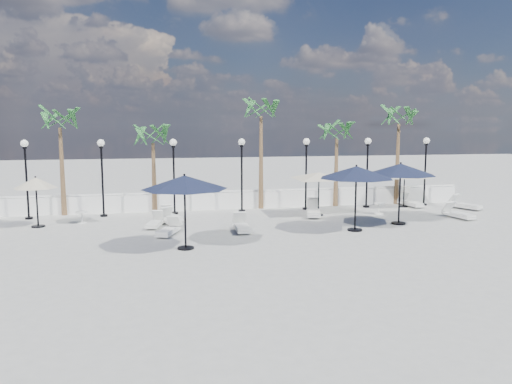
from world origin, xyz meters
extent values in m
plane|color=#969792|center=(0.00, 0.00, 0.00)|extent=(100.00, 100.00, 0.00)
cube|color=white|center=(0.00, 7.50, 0.45)|extent=(26.00, 0.30, 0.90)
cube|color=white|center=(0.00, 7.50, 0.97)|extent=(26.00, 0.12, 0.08)
cylinder|color=black|center=(-10.50, 6.50, 0.05)|extent=(0.36, 0.36, 0.10)
cylinder|color=black|center=(-10.50, 6.50, 1.75)|extent=(0.10, 0.10, 3.50)
cylinder|color=black|center=(-10.50, 6.50, 3.45)|extent=(0.18, 0.18, 0.10)
sphere|color=white|center=(-10.50, 6.50, 3.66)|extent=(0.36, 0.36, 0.36)
cylinder|color=black|center=(-7.00, 6.50, 0.05)|extent=(0.36, 0.36, 0.10)
cylinder|color=black|center=(-7.00, 6.50, 1.75)|extent=(0.10, 0.10, 3.50)
cylinder|color=black|center=(-7.00, 6.50, 3.45)|extent=(0.18, 0.18, 0.10)
sphere|color=white|center=(-7.00, 6.50, 3.66)|extent=(0.36, 0.36, 0.36)
cylinder|color=black|center=(-3.50, 6.50, 0.05)|extent=(0.36, 0.36, 0.10)
cylinder|color=black|center=(-3.50, 6.50, 1.75)|extent=(0.10, 0.10, 3.50)
cylinder|color=black|center=(-3.50, 6.50, 3.45)|extent=(0.18, 0.18, 0.10)
sphere|color=white|center=(-3.50, 6.50, 3.66)|extent=(0.36, 0.36, 0.36)
cylinder|color=black|center=(0.00, 6.50, 0.05)|extent=(0.36, 0.36, 0.10)
cylinder|color=black|center=(0.00, 6.50, 1.75)|extent=(0.10, 0.10, 3.50)
cylinder|color=black|center=(0.00, 6.50, 3.45)|extent=(0.18, 0.18, 0.10)
sphere|color=white|center=(0.00, 6.50, 3.66)|extent=(0.36, 0.36, 0.36)
cylinder|color=black|center=(3.50, 6.50, 0.05)|extent=(0.36, 0.36, 0.10)
cylinder|color=black|center=(3.50, 6.50, 1.75)|extent=(0.10, 0.10, 3.50)
cylinder|color=black|center=(3.50, 6.50, 3.45)|extent=(0.18, 0.18, 0.10)
sphere|color=white|center=(3.50, 6.50, 3.66)|extent=(0.36, 0.36, 0.36)
cylinder|color=black|center=(7.00, 6.50, 0.05)|extent=(0.36, 0.36, 0.10)
cylinder|color=black|center=(7.00, 6.50, 1.75)|extent=(0.10, 0.10, 3.50)
cylinder|color=black|center=(7.00, 6.50, 3.45)|extent=(0.18, 0.18, 0.10)
sphere|color=white|center=(7.00, 6.50, 3.66)|extent=(0.36, 0.36, 0.36)
cylinder|color=black|center=(10.50, 6.50, 0.05)|extent=(0.36, 0.36, 0.10)
cylinder|color=black|center=(10.50, 6.50, 1.75)|extent=(0.10, 0.10, 3.50)
cylinder|color=black|center=(10.50, 6.50, 3.45)|extent=(0.18, 0.18, 0.10)
sphere|color=white|center=(10.50, 6.50, 3.66)|extent=(0.36, 0.36, 0.36)
cone|color=brown|center=(-9.00, 7.30, 2.20)|extent=(0.28, 0.28, 4.40)
cone|color=brown|center=(-4.50, 7.30, 1.80)|extent=(0.28, 0.28, 3.60)
cone|color=brown|center=(1.20, 7.30, 2.50)|extent=(0.28, 0.28, 5.00)
cone|color=brown|center=(5.50, 7.30, 1.90)|extent=(0.28, 0.28, 3.80)
cone|color=brown|center=(9.20, 7.30, 2.30)|extent=(0.28, 0.28, 4.60)
cube|color=silver|center=(-4.50, 3.31, 0.13)|extent=(0.89, 1.66, 0.09)
cube|color=silver|center=(-4.55, 3.10, 0.22)|extent=(0.73, 1.15, 0.09)
cube|color=silver|center=(-4.35, 3.93, 0.44)|extent=(0.57, 0.48, 0.49)
cube|color=silver|center=(-3.78, 3.82, 0.14)|extent=(0.99, 1.79, 0.09)
cube|color=silver|center=(-3.72, 3.60, 0.24)|extent=(0.81, 1.25, 0.09)
cube|color=silver|center=(-3.96, 4.49, 0.48)|extent=(0.62, 0.53, 0.53)
cube|color=silver|center=(-3.75, 4.70, 0.14)|extent=(1.15, 1.76, 0.09)
cube|color=silver|center=(-3.67, 4.49, 0.23)|extent=(0.91, 1.24, 0.09)
cube|color=silver|center=(-4.01, 5.33, 0.47)|extent=(0.63, 0.56, 0.52)
cube|color=silver|center=(-3.96, 1.54, 0.13)|extent=(1.13, 1.75, 0.09)
cube|color=silver|center=(-4.04, 1.33, 0.23)|extent=(0.90, 1.23, 0.09)
cube|color=silver|center=(-3.71, 2.16, 0.47)|extent=(0.63, 0.56, 0.52)
cube|color=silver|center=(3.27, 4.42, 0.16)|extent=(1.19, 2.07, 0.11)
cube|color=silver|center=(3.19, 4.16, 0.28)|extent=(0.97, 1.45, 0.11)
cube|color=silver|center=(3.49, 5.18, 0.55)|extent=(0.72, 0.62, 0.62)
cube|color=silver|center=(-0.86, 1.62, 0.14)|extent=(0.62, 1.78, 0.10)
cube|color=silver|center=(-0.86, 1.38, 0.25)|extent=(0.58, 1.20, 0.10)
cube|color=silver|center=(-0.85, 2.34, 0.50)|extent=(0.56, 0.43, 0.55)
cube|color=silver|center=(10.06, 2.49, 0.14)|extent=(0.88, 1.81, 0.09)
cube|color=silver|center=(10.10, 2.26, 0.24)|extent=(0.74, 1.25, 0.09)
cube|color=silver|center=(9.93, 3.18, 0.49)|extent=(0.61, 0.50, 0.54)
cube|color=silver|center=(9.52, 6.20, 0.14)|extent=(0.81, 1.78, 0.09)
cube|color=silver|center=(9.55, 5.97, 0.24)|extent=(0.70, 1.22, 0.09)
cube|color=silver|center=(9.42, 6.89, 0.48)|extent=(0.59, 0.48, 0.54)
cube|color=silver|center=(12.00, 4.85, 0.14)|extent=(1.27, 1.86, 0.10)
cube|color=silver|center=(12.10, 4.63, 0.25)|extent=(1.00, 1.32, 0.10)
cube|color=silver|center=(11.70, 5.50, 0.50)|extent=(0.68, 0.61, 0.55)
cylinder|color=silver|center=(-7.82, 4.92, 0.02)|extent=(0.43, 0.43, 0.03)
cylinder|color=silver|center=(-7.82, 4.92, 0.26)|extent=(0.07, 0.07, 0.52)
cylinder|color=silver|center=(-7.82, 4.92, 0.53)|extent=(0.56, 0.56, 0.03)
cylinder|color=silver|center=(6.79, 4.44, 0.02)|extent=(0.44, 0.44, 0.03)
cylinder|color=silver|center=(6.79, 4.44, 0.26)|extent=(0.07, 0.07, 0.53)
cylinder|color=silver|center=(6.79, 4.44, 0.54)|extent=(0.57, 0.57, 0.03)
cylinder|color=black|center=(-3.40, -0.93, 0.03)|extent=(0.61, 0.61, 0.07)
cylinder|color=black|center=(-3.40, -0.93, 1.34)|extent=(0.08, 0.08, 2.67)
cone|color=black|center=(-3.40, -0.93, 2.48)|extent=(3.16, 3.16, 0.49)
sphere|color=black|center=(-3.40, -0.93, 2.75)|extent=(0.09, 0.09, 0.09)
cylinder|color=black|center=(6.52, 1.80, 0.03)|extent=(0.64, 0.64, 0.07)
cylinder|color=black|center=(6.52, 1.80, 1.37)|extent=(0.08, 0.08, 2.74)
cone|color=black|center=(6.52, 1.80, 2.53)|extent=(3.19, 3.19, 0.51)
sphere|color=black|center=(6.52, 1.80, 2.82)|extent=(0.09, 0.09, 0.09)
cylinder|color=black|center=(3.97, 0.83, 0.03)|extent=(0.64, 0.64, 0.07)
cylinder|color=black|center=(3.97, 0.83, 1.37)|extent=(0.08, 0.08, 2.74)
cone|color=black|center=(3.97, 0.83, 2.54)|extent=(3.20, 3.20, 0.51)
sphere|color=black|center=(3.97, 0.83, 2.82)|extent=(0.09, 0.09, 0.09)
cylinder|color=black|center=(3.61, 4.70, 0.03)|extent=(0.49, 0.49, 0.06)
cylinder|color=black|center=(3.61, 4.70, 1.07)|extent=(0.07, 0.07, 2.15)
pyramid|color=#B8B091|center=(3.61, 4.70, 2.17)|extent=(4.76, 4.76, 0.33)
cylinder|color=black|center=(9.09, 6.20, 0.03)|extent=(0.45, 0.45, 0.05)
cylinder|color=black|center=(9.09, 6.20, 0.98)|extent=(0.06, 0.06, 1.96)
pyramid|color=#B8B091|center=(9.09, 6.20, 1.98)|extent=(4.25, 4.25, 0.30)
cylinder|color=black|center=(-9.63, 4.39, 0.03)|extent=(0.58, 0.58, 0.06)
cylinder|color=black|center=(-9.63, 4.39, 1.09)|extent=(0.07, 0.07, 2.18)
cone|color=#B8B091|center=(-9.63, 4.39, 1.99)|extent=(1.87, 1.87, 0.47)
sphere|color=black|center=(-9.63, 4.39, 2.25)|extent=(0.08, 0.08, 0.08)
camera|label=1|loc=(-4.44, -19.03, 4.55)|focal=35.00mm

